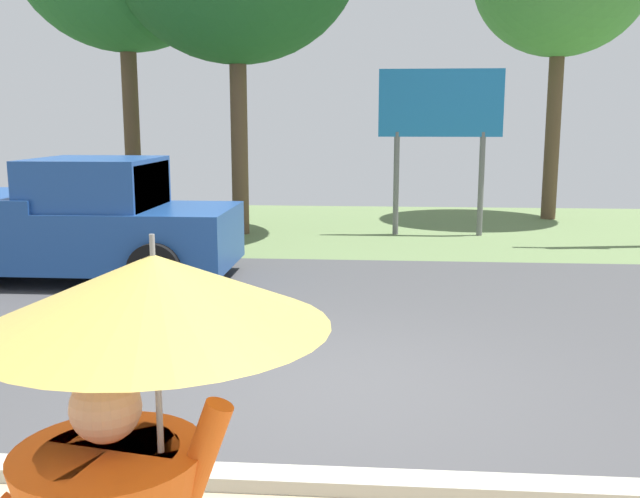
{
  "coord_description": "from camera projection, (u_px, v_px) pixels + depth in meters",
  "views": [
    {
      "loc": [
        0.37,
        -6.45,
        2.46
      ],
      "look_at": [
        -0.22,
        1.0,
        1.1
      ],
      "focal_mm": 40.09,
      "sensor_mm": 36.0,
      "label": 1
    }
  ],
  "objects": [
    {
      "name": "pickup_truck",
      "position": [
        68.0,
        224.0,
        11.07
      ],
      "size": [
        5.2,
        2.28,
        1.88
      ],
      "rotation": [
        0.0,
        0.0,
        0.06
      ],
      "color": "#1E478C",
      "rests_on": "ground_plane"
    },
    {
      "name": "ground_plane",
      "position": [
        348.0,
        307.0,
        9.7
      ],
      "size": [
        40.0,
        22.0,
        0.2
      ],
      "color": "#424244"
    },
    {
      "name": "roadside_billboard",
      "position": [
        440.0,
        115.0,
        15.0
      ],
      "size": [
        2.6,
        0.12,
        3.5
      ],
      "color": "slate",
      "rests_on": "ground_plane"
    }
  ]
}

